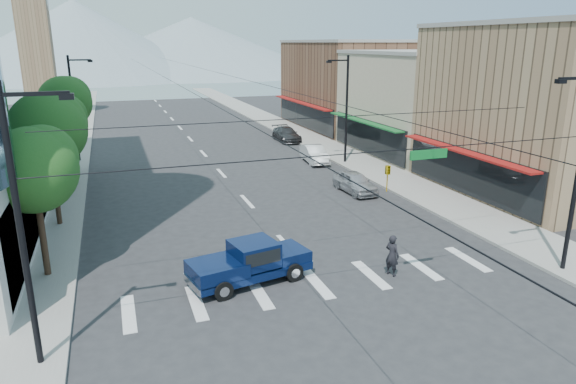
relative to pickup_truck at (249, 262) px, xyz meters
name	(u,v)px	position (x,y,z in m)	size (l,w,h in m)	color
ground	(336,298)	(2.89, -2.62, -0.95)	(160.00, 160.00, 0.00)	#28282B
sidewalk_left	(71,142)	(-9.11, 37.38, -0.87)	(4.00, 120.00, 0.15)	gray
sidewalk_right	(289,129)	(14.89, 37.38, -0.87)	(4.00, 120.00, 0.15)	gray
shop_near	(547,112)	(22.89, 7.38, 4.55)	(12.00, 14.00, 11.00)	#8C6B4C
shop_mid	(427,104)	(22.89, 21.38, 3.55)	(12.00, 14.00, 9.00)	tan
shop_far	(351,85)	(22.89, 37.38, 4.05)	(12.00, 18.00, 10.00)	brown
clock_tower	(35,37)	(-13.61, 59.38, 9.70)	(4.80, 4.80, 20.40)	#8C6B4C
mountain_left	(77,39)	(-12.11, 147.38, 10.05)	(80.00, 80.00, 22.00)	gray
mountain_right	(192,46)	(22.89, 157.38, 8.05)	(90.00, 90.00, 18.00)	gray
tree_near	(37,167)	(-8.18, 3.48, 4.05)	(3.65, 3.64, 6.71)	black
tree_midnear	(50,127)	(-8.18, 10.48, 4.65)	(4.09, 4.09, 7.52)	black
tree_midfar	(61,121)	(-8.18, 17.48, 4.05)	(3.65, 3.64, 6.71)	black
tree_far	(67,101)	(-8.18, 24.48, 4.65)	(4.09, 4.09, 7.52)	black
signal_rig	(355,195)	(3.08, -3.62, 3.70)	(21.80, 0.20, 9.00)	black
lamp_pole_nw	(75,105)	(-7.78, 27.38, 4.00)	(2.00, 0.25, 9.00)	black
lamp_pole_ne	(345,105)	(13.56, 19.38, 4.00)	(2.00, 0.25, 9.00)	black
pickup_truck	(249,262)	(0.00, 0.00, 0.00)	(5.63, 2.94, 1.82)	#08163E
pedestrian	(392,255)	(6.14, -1.41, 0.00)	(0.69, 0.45, 1.89)	black
parked_car_near	(355,182)	(10.49, 11.02, -0.23)	(1.70, 4.22, 1.44)	#AAAAAF
parked_car_mid	(314,154)	(11.31, 20.50, -0.21)	(1.56, 4.46, 1.47)	white
parked_car_far	(287,134)	(12.29, 30.74, -0.22)	(2.04, 5.02, 1.46)	#333235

